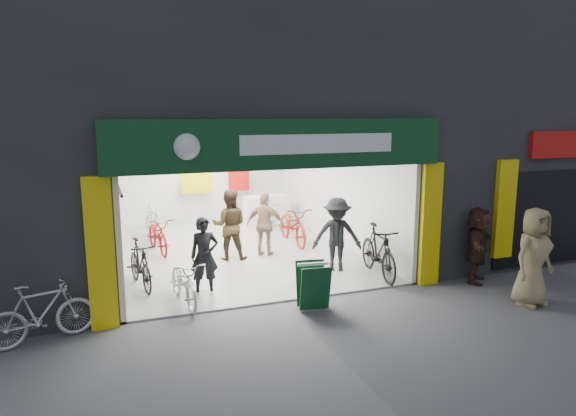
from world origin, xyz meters
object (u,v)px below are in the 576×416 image
parked_bike (41,313)px  sandwich_board (313,285)px  bike_right_front (378,252)px  pedestrian_near (533,257)px  bike_left_front (184,282)px

parked_bike → sandwich_board: parked_bike is taller
bike_right_front → pedestrian_near: 3.12m
bike_left_front → parked_bike: size_ratio=1.02×
bike_left_front → parked_bike: parked_bike is taller
bike_left_front → sandwich_board: size_ratio=1.96×
bike_left_front → sandwich_board: bearing=-32.1°
bike_left_front → pedestrian_near: bearing=-26.3°
parked_bike → sandwich_board: bearing=-108.6°
bike_right_front → parked_bike: 6.77m
pedestrian_near → sandwich_board: (-3.97, 1.25, -0.46)m
bike_right_front → parked_bike: bearing=-162.7°
bike_right_front → bike_left_front: bearing=-169.7°
bike_right_front → sandwich_board: size_ratio=2.26×
parked_bike → pedestrian_near: bearing=-115.7°
bike_left_front → bike_right_front: bike_right_front is taller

